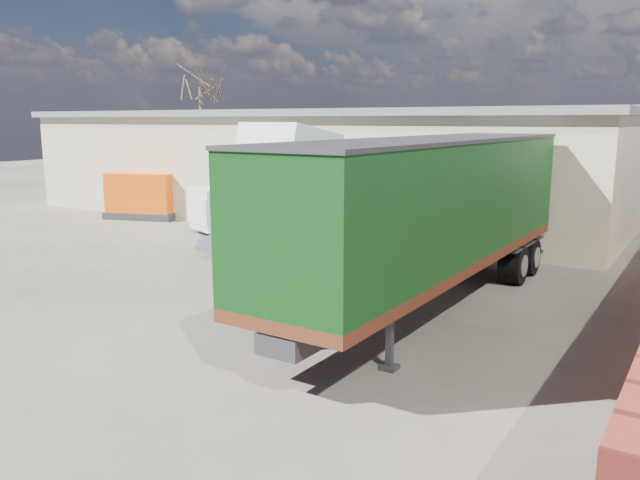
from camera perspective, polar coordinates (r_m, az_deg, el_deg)
The scene contains 8 objects.
ground at distance 17.27m, azimuth -12.41°, elevation -5.62°, with size 120.00×120.00×0.00m, color #292621.
warehouse at distance 32.93m, azimuth -0.08°, elevation 7.12°, with size 30.60×12.60×5.42m.
bare_tree at distance 43.58m, azimuth -10.87°, elevation 14.77°, with size 4.00×4.00×9.60m.
tractor_unit at distance 19.68m, azimuth -1.31°, elevation 2.64°, with size 4.18×7.48×4.78m.
box_trailer at distance 16.15m, azimuth 10.33°, elevation 3.07°, with size 2.88×13.26×4.40m.
panel_van at distance 27.86m, azimuth -6.94°, elevation 2.97°, with size 3.69×5.26×1.99m.
orange_skip at distance 32.56m, azimuth -15.66°, elevation 3.71°, with size 4.16×3.30×2.27m.
gravel_heap at distance 24.22m, azimuth -6.98°, elevation 0.26°, with size 5.28×4.75×0.86m.
Camera 1 is at (11.88, -11.57, 4.84)m, focal length 35.00 mm.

